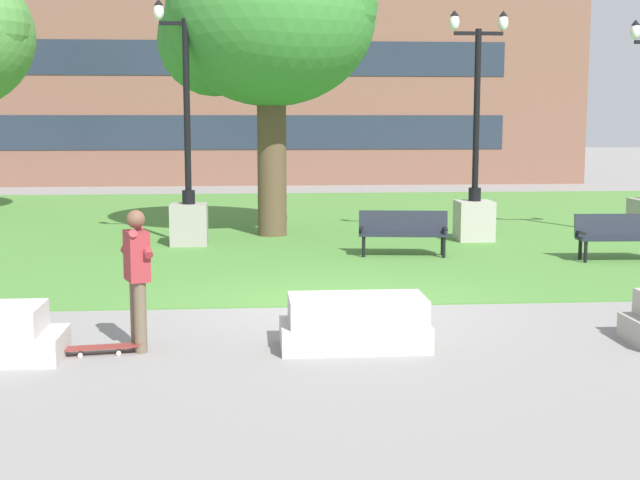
% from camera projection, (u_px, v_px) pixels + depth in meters
% --- Properties ---
extents(ground_plane, '(140.00, 140.00, 0.00)m').
position_uv_depth(ground_plane, '(338.00, 307.00, 13.26)').
color(ground_plane, gray).
extents(grass_lawn, '(40.00, 20.00, 0.02)m').
position_uv_depth(grass_lawn, '(299.00, 226.00, 23.14)').
color(grass_lawn, '#4C8438').
rests_on(grass_lawn, ground).
extents(concrete_block_left, '(1.80, 0.90, 0.64)m').
position_uv_depth(concrete_block_left, '(355.00, 323.00, 10.85)').
color(concrete_block_left, '#BCB7B2').
rests_on(concrete_block_left, ground).
extents(person_skateboarder, '(0.45, 0.54, 1.71)m').
position_uv_depth(person_skateboarder, '(137.00, 271.00, 10.64)').
color(person_skateboarder, brown).
rests_on(person_skateboarder, ground).
extents(skateboard, '(1.04, 0.35, 0.14)m').
position_uv_depth(skateboard, '(99.00, 347.00, 10.58)').
color(skateboard, maroon).
rests_on(skateboard, ground).
extents(park_bench_near_left, '(1.82, 0.61, 0.90)m').
position_uv_depth(park_bench_near_left, '(622.00, 234.00, 17.41)').
color(park_bench_near_left, '#1E232D').
rests_on(park_bench_near_left, grass_lawn).
extents(park_bench_far_left, '(1.85, 0.76, 0.90)m').
position_uv_depth(park_bench_far_left, '(403.00, 230.00, 18.01)').
color(park_bench_far_left, '#1E232D').
rests_on(park_bench_far_left, grass_lawn).
extents(lamp_post_center, '(1.32, 0.80, 5.27)m').
position_uv_depth(lamp_post_center, '(189.00, 197.00, 19.48)').
color(lamp_post_center, gray).
rests_on(lamp_post_center, grass_lawn).
extents(lamp_post_right, '(1.32, 0.80, 5.12)m').
position_uv_depth(lamp_post_right, '(475.00, 195.00, 20.19)').
color(lamp_post_right, '#ADA89E').
rests_on(lamp_post_right, grass_lawn).
extents(tree_near_right, '(5.08, 4.84, 7.15)m').
position_uv_depth(tree_near_right, '(268.00, 20.00, 20.53)').
color(tree_near_right, brown).
rests_on(tree_near_right, grass_lawn).
extents(building_facade_distant, '(29.06, 1.03, 10.88)m').
position_uv_depth(building_facade_distant, '(241.00, 53.00, 36.59)').
color(building_facade_distant, brown).
rests_on(building_facade_distant, ground).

